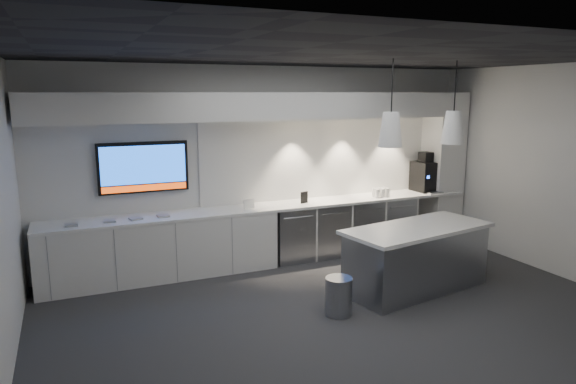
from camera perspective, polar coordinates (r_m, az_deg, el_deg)
name	(u,v)px	position (r m, az deg, el deg)	size (l,w,h in m)	color
floor	(345,315)	(6.29, 6.33, -13.47)	(7.00, 7.00, 0.00)	#303033
ceiling	(351,54)	(5.74, 6.99, 14.93)	(7.00, 7.00, 0.00)	black
wall_back	(267,164)	(8.06, -2.29, 3.16)	(7.00, 7.00, 0.00)	silver
wall_front	(530,254)	(3.94, 25.26, -6.27)	(7.00, 7.00, 0.00)	silver
wall_right	(566,172)	(8.16, 28.46, 1.92)	(7.00, 7.00, 0.00)	silver
back_counter	(275,206)	(7.88, -1.40, -1.61)	(6.80, 0.65, 0.04)	white
left_base_cabinets	(161,248)	(7.53, -13.88, -6.07)	(3.30, 0.63, 0.86)	white
fridge_unit_a	(290,233)	(8.08, 0.26, -4.60)	(0.60, 0.61, 0.85)	gray
fridge_unit_b	(326,229)	(8.35, 4.23, -4.13)	(0.60, 0.61, 0.85)	gray
fridge_unit_c	(359,225)	(8.65, 7.94, -3.66)	(0.60, 0.61, 0.85)	gray
fridge_unit_d	(391,221)	(8.99, 11.37, -3.22)	(0.60, 0.61, 0.85)	gray
backsplash	(335,157)	(8.54, 5.29, 3.90)	(4.60, 0.03, 1.30)	white
soffit	(274,106)	(7.71, -1.53, 9.52)	(6.90, 0.60, 0.40)	white
column	(442,167)	(9.48, 16.77, 2.66)	(0.55, 0.55, 2.60)	white
wall_tv	(144,167)	(7.53, -15.76, 2.66)	(1.25, 0.07, 0.72)	black
island	(416,258)	(7.09, 14.06, -7.10)	(2.16, 1.21, 0.87)	gray
bin	(339,296)	(6.23, 5.65, -11.43)	(0.32, 0.32, 0.46)	gray
coffee_machine	(426,175)	(9.27, 15.04, 1.82)	(0.39, 0.55, 0.69)	black
sign_black	(304,197)	(8.01, 1.82, -0.60)	(0.14, 0.02, 0.18)	black
sign_white	(249,204)	(7.65, -4.35, -1.33)	(0.18, 0.02, 0.14)	white
cup_cluster	(381,193)	(8.61, 10.28, -0.06)	(0.27, 0.17, 0.15)	white
tray_a	(71,225)	(7.23, -22.96, -3.37)	(0.16, 0.16, 0.03)	#9C9C9C
tray_b	(110,221)	(7.27, -19.18, -3.04)	(0.16, 0.16, 0.03)	#9C9C9C
tray_c	(136,219)	(7.29, -16.58, -2.84)	(0.16, 0.16, 0.03)	#9C9C9C
tray_d	(163,216)	(7.35, -13.71, -2.58)	(0.16, 0.16, 0.03)	#9C9C9C
pendant_left	(391,129)	(6.48, 11.33, 6.84)	(0.30, 0.30, 1.13)	white
pendant_right	(453,127)	(7.08, 17.87, 6.86)	(0.30, 0.30, 1.13)	white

